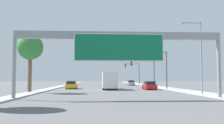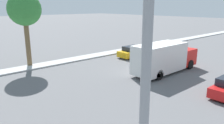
{
  "view_description": "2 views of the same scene",
  "coord_description": "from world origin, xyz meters",
  "px_view_note": "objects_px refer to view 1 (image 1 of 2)",
  "views": [
    {
      "loc": [
        -1.99,
        -6.02,
        2.04
      ],
      "look_at": [
        0.0,
        29.94,
        4.35
      ],
      "focal_mm": 40.0,
      "sensor_mm": 36.0,
      "label": 1
    },
    {
      "loc": [
        12.64,
        20.3,
        6.66
      ],
      "look_at": [
        -0.52,
        31.89,
        2.15
      ],
      "focal_mm": 35.0,
      "sensor_mm": 36.0,
      "label": 2
    }
  ],
  "objects_px": {
    "car_near_left": "(131,83)",
    "car_far_right": "(105,83)",
    "truck_box_primary": "(109,81)",
    "palm_tree_background": "(30,48)",
    "sign_gantry": "(119,43)",
    "car_near_center": "(71,85)",
    "street_lamp_right": "(199,52)",
    "traffic_light_mid_block": "(146,68)",
    "traffic_light_near_intersection": "(159,64)",
    "car_mid_center": "(149,86)",
    "traffic_light_far_intersection": "(134,70)"
  },
  "relations": [
    {
      "from": "car_mid_center",
      "to": "traffic_light_far_intersection",
      "type": "xyz_separation_m",
      "value": [
        1.84,
        30.47,
        3.72
      ]
    },
    {
      "from": "palm_tree_background",
      "to": "car_near_left",
      "type": "bearing_deg",
      "value": 61.09
    },
    {
      "from": "car_near_center",
      "to": "truck_box_primary",
      "type": "distance_m",
      "value": 7.58
    },
    {
      "from": "car_near_left",
      "to": "car_far_right",
      "type": "bearing_deg",
      "value": -178.93
    },
    {
      "from": "traffic_light_near_intersection",
      "to": "street_lamp_right",
      "type": "bearing_deg",
      "value": -85.8
    },
    {
      "from": "traffic_light_near_intersection",
      "to": "traffic_light_mid_block",
      "type": "bearing_deg",
      "value": 92.92
    },
    {
      "from": "car_near_center",
      "to": "traffic_light_near_intersection",
      "type": "distance_m",
      "value": 16.74
    },
    {
      "from": "car_mid_center",
      "to": "street_lamp_right",
      "type": "relative_size",
      "value": 0.53
    },
    {
      "from": "traffic_light_near_intersection",
      "to": "street_lamp_right",
      "type": "height_order",
      "value": "street_lamp_right"
    },
    {
      "from": "car_near_center",
      "to": "traffic_light_mid_block",
      "type": "height_order",
      "value": "traffic_light_mid_block"
    },
    {
      "from": "palm_tree_background",
      "to": "car_far_right",
      "type": "bearing_deg",
      "value": 71.01
    },
    {
      "from": "car_far_right",
      "to": "truck_box_primary",
      "type": "bearing_deg",
      "value": -90.0
    },
    {
      "from": "car_near_center",
      "to": "car_far_right",
      "type": "bearing_deg",
      "value": 71.62
    },
    {
      "from": "traffic_light_far_intersection",
      "to": "street_lamp_right",
      "type": "height_order",
      "value": "street_lamp_right"
    },
    {
      "from": "car_near_left",
      "to": "street_lamp_right",
      "type": "relative_size",
      "value": 0.52
    },
    {
      "from": "car_near_center",
      "to": "street_lamp_right",
      "type": "xyz_separation_m",
      "value": [
        17.03,
        -18.22,
        4.51
      ]
    },
    {
      "from": "car_far_right",
      "to": "truck_box_primary",
      "type": "distance_m",
      "value": 23.85
    },
    {
      "from": "truck_box_primary",
      "to": "palm_tree_background",
      "type": "xyz_separation_m",
      "value": [
        -11.46,
        -9.45,
        4.65
      ]
    },
    {
      "from": "car_far_right",
      "to": "traffic_light_near_intersection",
      "type": "relative_size",
      "value": 0.66
    },
    {
      "from": "car_near_center",
      "to": "traffic_light_near_intersection",
      "type": "relative_size",
      "value": 0.62
    },
    {
      "from": "truck_box_primary",
      "to": "car_near_center",
      "type": "bearing_deg",
      "value": 158.36
    },
    {
      "from": "sign_gantry",
      "to": "car_far_right",
      "type": "distance_m",
      "value": 44.73
    },
    {
      "from": "truck_box_primary",
      "to": "car_far_right",
      "type": "bearing_deg",
      "value": 90.0
    },
    {
      "from": "traffic_light_mid_block",
      "to": "traffic_light_far_intersection",
      "type": "distance_m",
      "value": 20.01
    },
    {
      "from": "car_far_right",
      "to": "car_near_left",
      "type": "bearing_deg",
      "value": 1.07
    },
    {
      "from": "sign_gantry",
      "to": "car_near_left",
      "type": "distance_m",
      "value": 45.41
    },
    {
      "from": "traffic_light_mid_block",
      "to": "traffic_light_far_intersection",
      "type": "xyz_separation_m",
      "value": [
        0.42,
        20.0,
        0.24
      ]
    },
    {
      "from": "car_near_left",
      "to": "palm_tree_background",
      "type": "height_order",
      "value": "palm_tree_background"
    },
    {
      "from": "traffic_light_mid_block",
      "to": "street_lamp_right",
      "type": "height_order",
      "value": "street_lamp_right"
    },
    {
      "from": "car_mid_center",
      "to": "traffic_light_mid_block",
      "type": "xyz_separation_m",
      "value": [
        1.43,
        10.47,
        3.49
      ]
    },
    {
      "from": "truck_box_primary",
      "to": "palm_tree_background",
      "type": "bearing_deg",
      "value": -140.49
    },
    {
      "from": "traffic_light_near_intersection",
      "to": "truck_box_primary",
      "type": "bearing_deg",
      "value": 176.58
    },
    {
      "from": "car_far_right",
      "to": "car_mid_center",
      "type": "bearing_deg",
      "value": -74.26
    },
    {
      "from": "car_mid_center",
      "to": "palm_tree_background",
      "type": "bearing_deg",
      "value": -155.42
    },
    {
      "from": "sign_gantry",
      "to": "truck_box_primary",
      "type": "xyz_separation_m",
      "value": [
        0.0,
        20.64,
        -3.86
      ]
    },
    {
      "from": "car_near_left",
      "to": "traffic_light_mid_block",
      "type": "bearing_deg",
      "value": -84.38
    },
    {
      "from": "car_near_center",
      "to": "traffic_light_mid_block",
      "type": "distance_m",
      "value": 17.17
    },
    {
      "from": "traffic_light_mid_block",
      "to": "palm_tree_background",
      "type": "height_order",
      "value": "palm_tree_background"
    },
    {
      "from": "car_near_left",
      "to": "street_lamp_right",
      "type": "distance_m",
      "value": 39.79
    },
    {
      "from": "car_near_center",
      "to": "street_lamp_right",
      "type": "bearing_deg",
      "value": -46.94
    },
    {
      "from": "car_near_center",
      "to": "palm_tree_background",
      "type": "xyz_separation_m",
      "value": [
        -4.46,
        -12.22,
        5.52
      ]
    },
    {
      "from": "palm_tree_background",
      "to": "sign_gantry",
      "type": "bearing_deg",
      "value": -44.35
    },
    {
      "from": "sign_gantry",
      "to": "traffic_light_mid_block",
      "type": "bearing_deg",
      "value": 74.36
    },
    {
      "from": "car_far_right",
      "to": "traffic_light_mid_block",
      "type": "relative_size",
      "value": 0.75
    },
    {
      "from": "car_near_center",
      "to": "traffic_light_mid_block",
      "type": "xyz_separation_m",
      "value": [
        15.43,
        6.69,
        3.48
      ]
    },
    {
      "from": "car_far_right",
      "to": "car_near_left",
      "type": "height_order",
      "value": "car_far_right"
    },
    {
      "from": "car_far_right",
      "to": "traffic_light_near_intersection",
      "type": "xyz_separation_m",
      "value": [
        8.94,
        -24.37,
        3.87
      ]
    },
    {
      "from": "car_mid_center",
      "to": "car_near_left",
      "type": "xyz_separation_m",
      "value": [
        -0.0,
        24.97,
        -0.03
      ]
    },
    {
      "from": "traffic_light_mid_block",
      "to": "palm_tree_background",
      "type": "distance_m",
      "value": 27.52
    },
    {
      "from": "sign_gantry",
      "to": "traffic_light_mid_block",
      "type": "relative_size",
      "value": 3.34
    }
  ]
}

